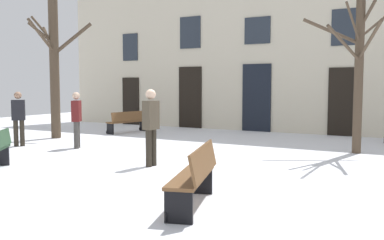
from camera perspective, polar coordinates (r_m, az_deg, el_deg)
The scene contains 9 objects.
ground_plane at distance 10.63m, azimuth -3.88°, elevation -5.46°, with size 31.49×31.49×0.00m, color white.
building_facade at distance 17.59m, azimuth 9.88°, elevation 10.84°, with size 19.68×0.60×7.48m.
tree_foreground at distance 15.76m, azimuth -18.09°, elevation 7.73°, with size 2.14×2.24×5.32m.
tree_right_of_center at distance 12.41m, azimuth 21.50°, elevation 7.35°, with size 2.24×2.47×5.27m.
bench_back_to_back_right at distance 6.54m, azimuth 0.41°, elevation -7.49°, with size 0.96×1.82×0.95m.
bench_by_litter_bin at distance 16.90m, azimuth -8.63°, elevation -0.17°, with size 0.83×1.85×0.85m.
person_crossing_plaza at distance 14.01m, azimuth -22.35°, elevation 0.49°, with size 0.43×0.42×1.68m.
person_near_bench at distance 9.79m, azimuth -5.56°, elevation -0.45°, with size 0.25×0.40×1.79m.
person_by_shop_door at distance 13.01m, azimuth -15.30°, elevation 0.36°, with size 0.38×0.44×1.67m.
Camera 1 is at (5.60, -8.84, 1.88)m, focal length 39.55 mm.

